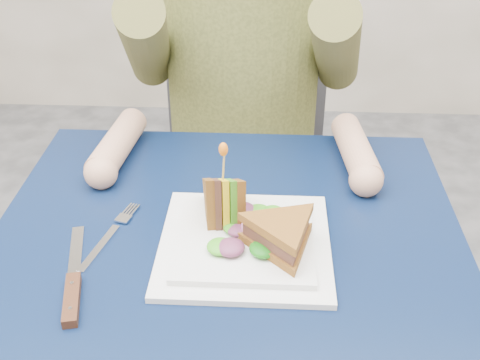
# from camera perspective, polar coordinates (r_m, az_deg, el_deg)

# --- Properties ---
(table) EXTENTS (0.75, 0.75, 0.73)m
(table) POSITION_cam_1_polar(r_m,az_deg,el_deg) (0.98, -1.33, -10.12)
(table) COLOR black
(table) RESTS_ON ground
(chair) EXTENTS (0.42, 0.40, 0.93)m
(chair) POSITION_cam_1_polar(r_m,az_deg,el_deg) (1.58, 0.43, 3.11)
(chair) COLOR #47474C
(chair) RESTS_ON ground
(diner) EXTENTS (0.54, 0.59, 0.74)m
(diner) POSITION_cam_1_polar(r_m,az_deg,el_deg) (1.32, 0.26, 14.92)
(diner) COLOR brown
(diner) RESTS_ON chair
(plate) EXTENTS (0.26, 0.26, 0.02)m
(plate) POSITION_cam_1_polar(r_m,az_deg,el_deg) (0.92, 0.46, -5.93)
(plate) COLOR white
(plate) RESTS_ON table
(sandwich_flat) EXTENTS (0.19, 0.19, 0.05)m
(sandwich_flat) POSITION_cam_1_polar(r_m,az_deg,el_deg) (0.88, 3.98, -5.20)
(sandwich_flat) COLOR brown
(sandwich_flat) RESTS_ON plate
(sandwich_upright) EXTENTS (0.08, 0.13, 0.13)m
(sandwich_upright) POSITION_cam_1_polar(r_m,az_deg,el_deg) (0.94, -1.51, -1.98)
(sandwich_upright) COLOR brown
(sandwich_upright) RESTS_ON plate
(fork) EXTENTS (0.06, 0.18, 0.01)m
(fork) POSITION_cam_1_polar(r_m,az_deg,el_deg) (0.97, -12.40, -5.30)
(fork) COLOR silver
(fork) RESTS_ON table
(knife) EXTENTS (0.07, 0.22, 0.02)m
(knife) POSITION_cam_1_polar(r_m,az_deg,el_deg) (0.88, -15.58, -10.01)
(knife) COLOR silver
(knife) RESTS_ON table
(toothpick) EXTENTS (0.01, 0.01, 0.06)m
(toothpick) POSITION_cam_1_polar(r_m,az_deg,el_deg) (0.90, -1.56, 1.38)
(toothpick) COLOR tan
(toothpick) RESTS_ON sandwich_upright
(toothpick_frill) EXTENTS (0.01, 0.01, 0.02)m
(toothpick_frill) POSITION_cam_1_polar(r_m,az_deg,el_deg) (0.89, -1.59, 2.93)
(toothpick_frill) COLOR orange
(toothpick_frill) RESTS_ON sandwich_upright
(lettuce_spill) EXTENTS (0.15, 0.13, 0.02)m
(lettuce_spill) POSITION_cam_1_polar(r_m,az_deg,el_deg) (0.92, 0.81, -4.52)
(lettuce_spill) COLOR #337A14
(lettuce_spill) RESTS_ON plate
(onion_ring) EXTENTS (0.04, 0.04, 0.02)m
(onion_ring) POSITION_cam_1_polar(r_m,az_deg,el_deg) (0.91, 1.43, -4.48)
(onion_ring) COLOR #9E4C7A
(onion_ring) RESTS_ON plate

